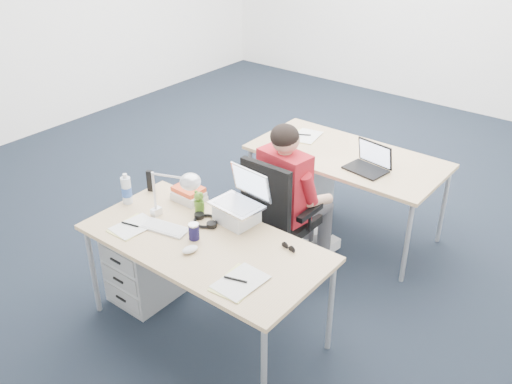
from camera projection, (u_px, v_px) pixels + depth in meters
floor at (253, 193)px, 5.65m from camera, size 7.00×7.00×0.00m
room at (253, 16)px, 4.81m from camera, size 6.02×7.02×2.80m
desk_near at (204, 247)px, 3.63m from camera, size 1.60×0.80×0.73m
desk_far at (347, 160)px, 4.74m from camera, size 1.60×0.80×0.73m
office_chair at (280, 242)px, 4.38m from camera, size 0.65×0.65×1.02m
seated_person at (296, 196)px, 4.33m from camera, size 0.42×0.71×1.23m
drawer_pedestal_near at (147, 264)px, 4.16m from camera, size 0.40×0.50×0.55m
drawer_pedestal_far at (301, 188)px, 5.16m from camera, size 0.40×0.50×0.55m
silver_laptop at (236, 199)px, 3.72m from camera, size 0.35×0.29×0.35m
wireless_keyboard at (165, 228)px, 3.73m from camera, size 0.34×0.19×0.02m
computer_mouse at (190, 249)px, 3.49m from camera, size 0.09×0.12×0.04m
headphones at (205, 220)px, 3.79m from camera, size 0.25×0.21×0.04m
can_koozie at (194, 231)px, 3.60m from camera, size 0.09×0.09×0.11m
water_bottle at (126, 188)px, 3.97m from camera, size 0.09×0.09×0.23m
bear_figurine at (199, 202)px, 3.86m from camera, size 0.11×0.09×0.17m
book_stack at (189, 194)px, 4.04m from camera, size 0.26×0.22×0.10m
cordless_phone at (150, 181)px, 4.14m from camera, size 0.05×0.04×0.16m
papers_left at (132, 227)px, 3.75m from camera, size 0.21×0.29×0.01m
papers_right at (238, 282)px, 3.24m from camera, size 0.21×0.30×0.01m
sunglasses at (288, 248)px, 3.52m from camera, size 0.12×0.07×0.03m
desk_lamp at (168, 193)px, 3.70m from camera, size 0.42×0.26×0.44m
dark_laptop at (367, 157)px, 4.41m from camera, size 0.35×0.35×0.23m
far_cup at (383, 156)px, 4.58m from camera, size 0.09×0.09×0.10m
far_papers at (305, 136)px, 5.03m from camera, size 0.27×0.34×0.01m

